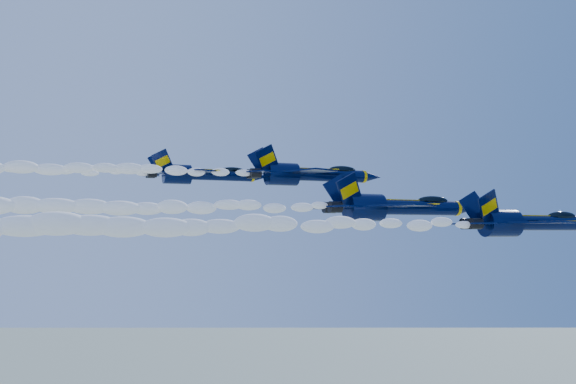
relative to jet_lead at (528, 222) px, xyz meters
name	(u,v)px	position (x,y,z in m)	size (l,w,h in m)	color
jet_lead	(528,222)	(0.00, 0.00, 0.00)	(17.68, 14.50, 6.57)	black
smoke_trail_jet_lead	(204,226)	(-33.96, 0.00, -0.47)	(52.82, 2.25, 2.03)	white
jet_second	(395,207)	(-9.79, 9.69, 1.83)	(19.34, 15.86, 7.19)	black
smoke_trail_jet_second	(64,206)	(-44.46, 9.69, 1.35)	(52.82, 2.46, 2.22)	white
jet_third	(309,174)	(-16.42, 18.37, 5.98)	(17.48, 14.34, 6.49)	black
smoke_trail_jet_third	(0,167)	(-50.30, 18.37, 5.51)	(52.82, 2.23, 2.00)	white
jet_fourth	(202,174)	(-28.32, 23.29, 5.98)	(15.08, 12.37, 5.60)	black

